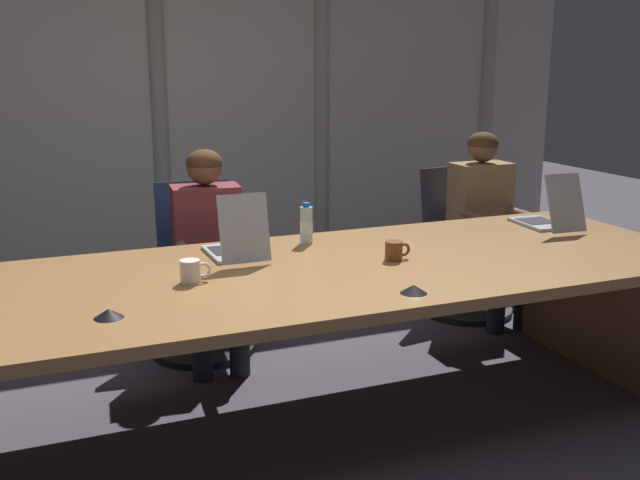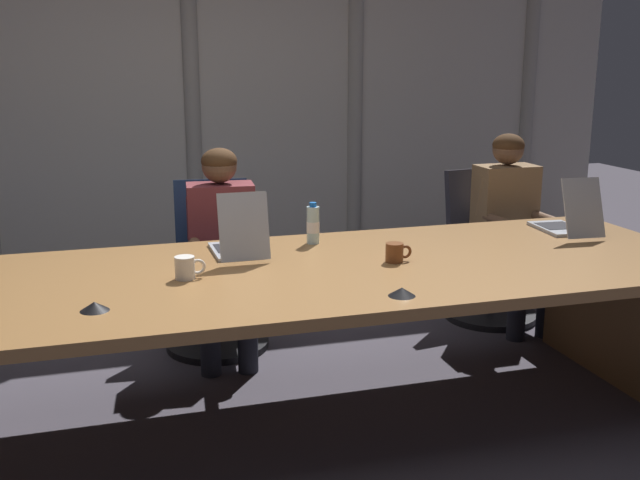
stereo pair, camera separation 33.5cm
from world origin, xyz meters
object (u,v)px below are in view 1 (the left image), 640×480
Objects in this scene: conference_mic_middle at (109,313)px; person_center at (487,214)px; conference_mic_left_side at (414,289)px; person_left_mid at (209,242)px; office_chair_center at (464,259)px; water_bottle_primary at (306,225)px; coffee_mug_near at (191,271)px; coffee_mug_far at (395,251)px; office_chair_left_mid at (200,289)px; laptop_center at (547,217)px; laptop_left_mid at (236,245)px.

person_center is at bearing 26.67° from conference_mic_middle.
person_left_mid is at bearing 108.89° from conference_mic_left_side.
water_bottle_primary is (-1.37, -0.64, 0.48)m from office_chair_center.
coffee_mug_far is at bearing -0.03° from coffee_mug_near.
office_chair_left_mid reaches higher than conference_mic_middle.
office_chair_center is (1.79, -0.00, -0.00)m from office_chair_left_mid.
conference_mic_middle is (-1.07, -0.78, -0.08)m from water_bottle_primary.
water_bottle_primary is at bearing 87.42° from laptop_center.
conference_mic_left_side is at bearing 23.83° from office_chair_left_mid.
conference_mic_left_side is (0.79, -0.48, -0.03)m from coffee_mug_near.
person_center reaches higher than coffee_mug_near.
coffee_mug_far is (0.96, -0.00, -0.00)m from coffee_mug_near.
office_chair_center is 8.68× the size of conference_mic_left_side.
laptop_left_mid is 1.94m from person_center.
office_chair_center is at bearing -66.89° from laptop_left_mid.
coffee_mug_near is at bearing -65.90° from person_center.
person_center is at bearing 23.75° from coffee_mug_near.
water_bottle_primary is (-1.37, 0.17, 0.03)m from laptop_center.
water_bottle_primary is at bearing 95.91° from conference_mic_left_side.
office_chair_center reaches higher than water_bottle_primary.
laptop_left_mid is at bearing 93.24° from laptop_center.
person_left_mid reaches higher than laptop_left_mid.
coffee_mug_near is (-0.31, -0.93, 0.12)m from person_left_mid.
laptop_center reaches higher than conference_mic_left_side.
coffee_mug_far is 0.51m from conference_mic_left_side.
coffee_mug_far is 1.16× the size of conference_mic_middle.
coffee_mug_near reaches higher than coffee_mug_far.
laptop_center reaches higher than water_bottle_primary.
laptop_left_mid is at bearing 48.05° from coffee_mug_near.
laptop_center is at bearing 75.32° from person_left_mid.
office_chair_center is at bearing 100.62° from person_left_mid.
office_chair_center is at bearing 27.82° from coffee_mug_near.
laptop_center is 0.48× the size of office_chair_left_mid.
person_left_mid is 10.69× the size of conference_mic_left_side.
water_bottle_primary is at bearing 38.76° from office_chair_left_mid.
laptop_center is at bearing 71.62° from office_chair_left_mid.
person_center reaches higher than conference_mic_middle.
office_chair_left_mid is at bearing -165.56° from person_left_mid.
office_chair_left_mid is 0.82× the size of person_left_mid.
office_chair_left_mid is at bearing 122.85° from water_bottle_primary.
person_center is (1.84, -0.16, 0.32)m from office_chair_left_mid.
laptop_left_mid is 3.21× the size of coffee_mug_far.
office_chair_center is 8.68× the size of conference_mic_middle.
coffee_mug_near is 1.04× the size of coffee_mug_far.
office_chair_left_mid is 1.01× the size of office_chair_center.
coffee_mug_near is (-0.28, -1.09, 0.43)m from office_chair_left_mid.
water_bottle_primary is (-1.43, -0.48, 0.15)m from person_center.
conference_mic_middle is (-0.67, -0.64, -0.04)m from laptop_left_mid.
conference_mic_middle is at bearing -139.56° from coffee_mug_near.
conference_mic_middle is at bearing 108.29° from laptop_center.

